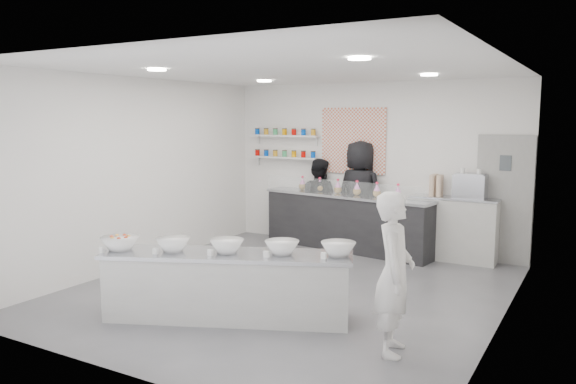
% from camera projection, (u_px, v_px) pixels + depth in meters
% --- Properties ---
extents(floor, '(6.00, 6.00, 0.00)m').
position_uv_depth(floor, '(290.00, 290.00, 7.77)').
color(floor, '#515156').
rests_on(floor, ground).
extents(ceiling, '(6.00, 6.00, 0.00)m').
position_uv_depth(ceiling, '(290.00, 69.00, 7.38)').
color(ceiling, white).
rests_on(ceiling, floor).
extents(back_wall, '(5.50, 0.00, 5.50)m').
position_uv_depth(back_wall, '(371.00, 166.00, 10.16)').
color(back_wall, white).
rests_on(back_wall, floor).
extents(left_wall, '(0.00, 6.00, 6.00)m').
position_uv_depth(left_wall, '(140.00, 173.00, 8.93)').
color(left_wall, white).
rests_on(left_wall, floor).
extents(right_wall, '(0.00, 6.00, 6.00)m').
position_uv_depth(right_wall, '(505.00, 197.00, 6.22)').
color(right_wall, white).
rests_on(right_wall, floor).
extents(back_door, '(0.88, 0.04, 2.10)m').
position_uv_depth(back_door, '(504.00, 200.00, 9.06)').
color(back_door, gray).
rests_on(back_door, floor).
extents(pattern_panel, '(1.25, 0.03, 1.20)m').
position_uv_depth(pattern_panel, '(353.00, 141.00, 10.25)').
color(pattern_panel, '#D5603E').
rests_on(pattern_panel, back_wall).
extents(jar_shelf_lower, '(1.45, 0.22, 0.04)m').
position_uv_depth(jar_shelf_lower, '(285.00, 157.00, 10.92)').
color(jar_shelf_lower, silver).
rests_on(jar_shelf_lower, back_wall).
extents(jar_shelf_upper, '(1.45, 0.22, 0.04)m').
position_uv_depth(jar_shelf_upper, '(285.00, 136.00, 10.86)').
color(jar_shelf_upper, silver).
rests_on(jar_shelf_upper, back_wall).
extents(preserve_jars, '(1.45, 0.10, 0.56)m').
position_uv_depth(preserve_jars, '(284.00, 143.00, 10.86)').
color(preserve_jars, '#C20500').
rests_on(preserve_jars, jar_shelf_lower).
extents(downlight_0, '(0.24, 0.24, 0.02)m').
position_uv_depth(downlight_0, '(157.00, 70.00, 7.21)').
color(downlight_0, white).
rests_on(downlight_0, ceiling).
extents(downlight_1, '(0.24, 0.24, 0.02)m').
position_uv_depth(downlight_1, '(359.00, 59.00, 5.83)').
color(downlight_1, white).
rests_on(downlight_1, ceiling).
extents(downlight_2, '(0.24, 0.24, 0.02)m').
position_uv_depth(downlight_2, '(264.00, 81.00, 9.44)').
color(downlight_2, white).
rests_on(downlight_2, ceiling).
extents(downlight_3, '(0.24, 0.24, 0.02)m').
position_uv_depth(downlight_3, '(429.00, 75.00, 8.07)').
color(downlight_3, white).
rests_on(downlight_3, ceiling).
extents(prep_counter, '(2.96, 1.77, 0.80)m').
position_uv_depth(prep_counter, '(227.00, 286.00, 6.61)').
color(prep_counter, '#B0B0AA').
rests_on(prep_counter, floor).
extents(back_bar, '(3.31, 1.08, 1.01)m').
position_uv_depth(back_bar, '(347.00, 222.00, 10.09)').
color(back_bar, black).
rests_on(back_bar, floor).
extents(sneeze_guard, '(3.18, 0.49, 0.28)m').
position_uv_depth(sneeze_guard, '(339.00, 188.00, 9.78)').
color(sneeze_guard, white).
rests_on(sneeze_guard, back_bar).
extents(espresso_ledge, '(1.44, 0.46, 1.07)m').
position_uv_depth(espresso_ledge, '(453.00, 229.00, 9.33)').
color(espresso_ledge, '#B0B0AA').
rests_on(espresso_ledge, floor).
extents(espresso_machine, '(0.51, 0.35, 0.39)m').
position_uv_depth(espresso_machine, '(470.00, 186.00, 9.12)').
color(espresso_machine, '#93969E').
rests_on(espresso_machine, espresso_ledge).
extents(cup_stacks, '(0.26, 0.24, 0.35)m').
position_uv_depth(cup_stacks, '(436.00, 185.00, 9.39)').
color(cup_stacks, tan).
rests_on(cup_stacks, espresso_ledge).
extents(prep_bowls, '(2.96, 1.65, 0.16)m').
position_uv_depth(prep_bowls, '(227.00, 246.00, 6.55)').
color(prep_bowls, white).
rests_on(prep_bowls, prep_counter).
extents(label_cards, '(2.66, 0.04, 0.07)m').
position_uv_depth(label_cards, '(187.00, 257.00, 6.25)').
color(label_cards, white).
rests_on(label_cards, prep_counter).
extents(cookie_bags, '(2.14, 0.46, 0.26)m').
position_uv_depth(cookie_bags, '(347.00, 187.00, 10.00)').
color(cookie_bags, '#FE85E3').
rests_on(cookie_bags, back_bar).
extents(woman_prep, '(0.54, 0.68, 1.65)m').
position_uv_depth(woman_prep, '(394.00, 273.00, 5.60)').
color(woman_prep, silver).
rests_on(woman_prep, floor).
extents(staff_left, '(0.82, 0.67, 1.61)m').
position_uv_depth(staff_left, '(318.00, 201.00, 10.61)').
color(staff_left, black).
rests_on(staff_left, floor).
extents(staff_right, '(1.06, 0.79, 1.96)m').
position_uv_depth(staff_right, '(360.00, 195.00, 10.17)').
color(staff_right, black).
rests_on(staff_right, floor).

